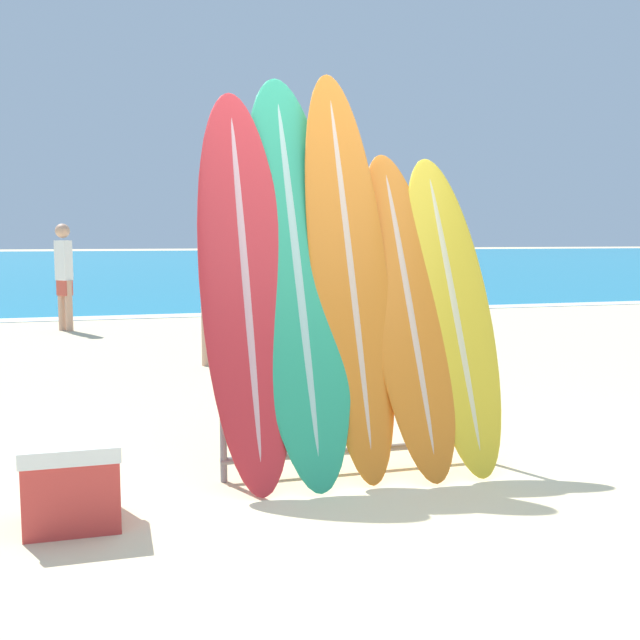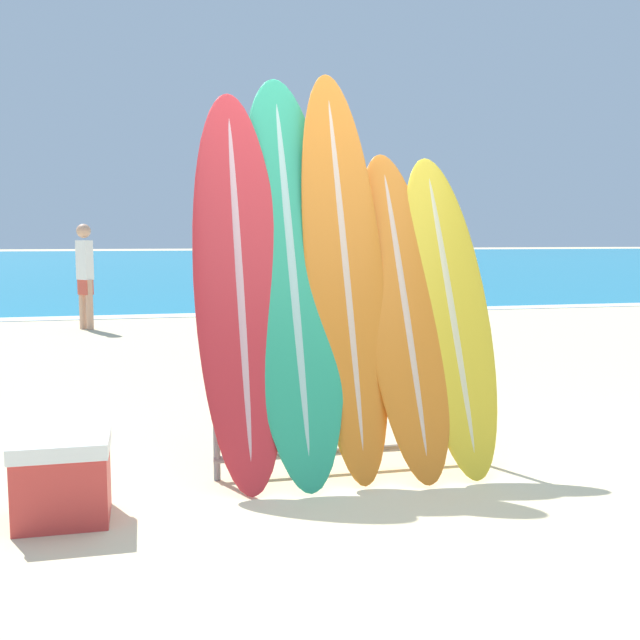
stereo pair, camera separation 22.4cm
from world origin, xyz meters
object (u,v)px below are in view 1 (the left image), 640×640
(person_far_left, at_px, (64,273))
(surfboard_slot_1, at_px, (296,267))
(person_far_right, at_px, (240,269))
(person_near_water, at_px, (213,285))
(surfboard_slot_3, at_px, (407,307))
(surfboard_rack, at_px, (356,399))
(surfboard_slot_0, at_px, (245,279))
(cooler_box, at_px, (73,482))
(surfboard_slot_2, at_px, (349,265))
(surfboard_slot_4, at_px, (452,307))
(person_mid_beach, at_px, (360,269))

(person_far_left, bearing_deg, surfboard_slot_1, -29.13)
(person_far_right, bearing_deg, person_near_water, -134.71)
(surfboard_slot_1, distance_m, surfboard_slot_3, 0.72)
(surfboard_slot_1, relative_size, person_far_right, 1.43)
(surfboard_rack, bearing_deg, surfboard_slot_0, 168.91)
(cooler_box, bearing_deg, person_near_water, 73.69)
(cooler_box, bearing_deg, surfboard_slot_2, 20.02)
(person_near_water, bearing_deg, cooler_box, 65.53)
(person_near_water, relative_size, person_far_left, 1.01)
(surfboard_rack, distance_m, person_far_left, 7.79)
(surfboard_slot_3, bearing_deg, surfboard_slot_0, 175.84)
(surfboard_slot_1, distance_m, surfboard_slot_4, 1.01)
(surfboard_slot_3, relative_size, cooler_box, 4.25)
(surfboard_slot_0, relative_size, surfboard_slot_1, 0.95)
(person_near_water, bearing_deg, surfboard_slot_4, 95.79)
(surfboard_slot_3, bearing_deg, surfboard_rack, -170.92)
(surfboard_slot_2, bearing_deg, surfboard_rack, -87.12)
(person_near_water, bearing_deg, surfboard_slot_0, 76.99)
(surfboard_slot_1, height_order, person_far_left, surfboard_slot_1)
(surfboard_slot_1, height_order, person_far_right, surfboard_slot_1)
(surfboard_slot_0, xyz_separation_m, surfboard_slot_4, (1.28, -0.08, -0.19))
(person_far_left, bearing_deg, surfboard_slot_0, -31.55)
(surfboard_slot_2, relative_size, person_mid_beach, 1.46)
(surfboard_slot_2, distance_m, person_mid_beach, 6.49)
(person_near_water, bearing_deg, surfboard_slot_1, 81.76)
(surfboard_rack, xyz_separation_m, person_near_water, (-0.32, 3.92, 0.44))
(surfboard_slot_4, xyz_separation_m, person_far_left, (-2.68, 7.46, -0.10))
(person_far_left, height_order, cooler_box, person_far_left)
(person_far_left, xyz_separation_m, cooler_box, (0.44, -7.95, -0.65))
(surfboard_slot_2, bearing_deg, person_far_right, 86.30)
(surfboard_slot_0, height_order, cooler_box, surfboard_slot_0)
(person_far_left, relative_size, cooler_box, 3.45)
(person_near_water, distance_m, person_far_left, 3.98)
(person_mid_beach, relative_size, cooler_box, 3.67)
(surfboard_slot_0, height_order, person_far_left, surfboard_slot_0)
(cooler_box, bearing_deg, surfboard_slot_3, 14.33)
(surfboard_slot_2, bearing_deg, cooler_box, -159.98)
(surfboard_slot_4, bearing_deg, surfboard_slot_1, 173.17)
(person_mid_beach, xyz_separation_m, person_far_right, (-1.74, 0.20, 0.01))
(surfboard_slot_1, relative_size, person_far_left, 1.54)
(surfboard_slot_1, xyz_separation_m, person_mid_beach, (2.47, 6.09, -0.30))
(surfboard_slot_1, height_order, surfboard_slot_4, surfboard_slot_1)
(surfboard_rack, relative_size, surfboard_slot_3, 0.84)
(person_mid_beach, bearing_deg, surfboard_slot_1, 163.31)
(surfboard_rack, height_order, person_mid_beach, person_mid_beach)
(surfboard_slot_2, relative_size, person_far_left, 1.55)
(surfboard_slot_1, height_order, cooler_box, surfboard_slot_1)
(surfboard_slot_4, xyz_separation_m, person_near_water, (-0.96, 3.87, -0.09))
(surfboard_slot_3, relative_size, person_near_water, 1.22)
(surfboard_slot_0, xyz_separation_m, person_far_right, (1.05, 6.33, -0.22))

